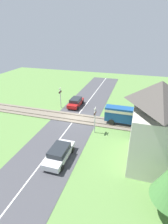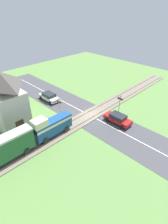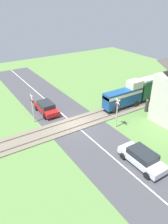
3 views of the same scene
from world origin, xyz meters
The scene contains 10 objects.
ground_plane centered at (0.00, 0.00, 0.00)m, with size 60.00×60.00×0.00m, color #5B8442.
road_surface centered at (0.00, 0.00, 0.01)m, with size 48.00×6.40×0.02m.
track_bed centered at (0.00, 0.00, 0.07)m, with size 2.80×48.00×0.24m.
train centered at (0.00, 10.62, 1.86)m, with size 1.58×12.36×3.18m.
car_near_crossing centered at (-4.19, -1.44, 0.74)m, with size 4.08×1.80×1.39m.
car_far_side centered at (8.67, 1.44, 0.73)m, with size 4.26×1.87×1.38m.
crossing_signal_west_approach centered at (-2.90, -3.53, 2.16)m, with size 0.90×0.18×3.40m.
crossing_signal_east_approach centered at (2.90, 3.53, 2.16)m, with size 0.90×0.18×3.40m.
station_building centered at (6.31, 9.67, 3.87)m, with size 6.18×4.04×7.94m.
pedestrian_by_station centered at (2.11, 9.04, 0.73)m, with size 0.40×0.40×1.60m.
Camera 1 is at (20.94, 7.70, 11.58)m, focal length 28.00 mm.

